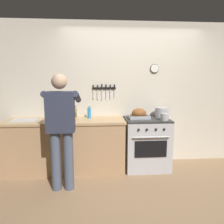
# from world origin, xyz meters

# --- Properties ---
(ground_plane) EXTENTS (8.00, 8.00, 0.00)m
(ground_plane) POSITION_xyz_m (0.00, 0.00, 0.00)
(ground_plane) COLOR #937251
(wall_back) EXTENTS (6.00, 0.13, 2.60)m
(wall_back) POSITION_xyz_m (0.00, 1.35, 1.30)
(wall_back) COLOR beige
(wall_back) RESTS_ON ground
(counter_block) EXTENTS (2.03, 0.65, 0.90)m
(counter_block) POSITION_xyz_m (-1.21, 0.99, 0.46)
(counter_block) COLOR tan
(counter_block) RESTS_ON ground
(stove) EXTENTS (0.76, 0.67, 0.90)m
(stove) POSITION_xyz_m (0.22, 0.99, 0.45)
(stove) COLOR #BCBCC1
(stove) RESTS_ON ground
(person_cook) EXTENTS (0.51, 0.63, 1.66)m
(person_cook) POSITION_xyz_m (-1.16, 0.36, 0.95)
(person_cook) COLOR #4C566B
(person_cook) RESTS_ON ground
(roasting_pan) EXTENTS (0.35, 0.26, 0.19)m
(roasting_pan) POSITION_xyz_m (0.07, 0.96, 0.98)
(roasting_pan) COLOR #B7B7BC
(roasting_pan) RESTS_ON stove
(stock_pot) EXTENTS (0.24, 0.24, 0.18)m
(stock_pot) POSITION_xyz_m (0.52, 1.10, 0.99)
(stock_pot) COLOR #B7B7BC
(stock_pot) RESTS_ON stove
(saucepan) EXTENTS (0.14, 0.14, 0.12)m
(saucepan) POSITION_xyz_m (0.48, 0.82, 0.96)
(saucepan) COLOR #B7B7BC
(saucepan) RESTS_ON stove
(cutting_board) EXTENTS (0.36, 0.24, 0.02)m
(cutting_board) POSITION_xyz_m (-1.19, 0.93, 0.91)
(cutting_board) COLOR tan
(cutting_board) RESTS_ON counter_block
(bottle_vinegar) EXTENTS (0.06, 0.06, 0.22)m
(bottle_vinegar) POSITION_xyz_m (-1.03, 1.13, 0.99)
(bottle_vinegar) COLOR #997F4C
(bottle_vinegar) RESTS_ON counter_block
(bottle_dish_soap) EXTENTS (0.06, 0.06, 0.23)m
(bottle_dish_soap) POSITION_xyz_m (-0.78, 1.10, 1.00)
(bottle_dish_soap) COLOR #338CCC
(bottle_dish_soap) RESTS_ON counter_block
(bottle_wine_red) EXTENTS (0.07, 0.07, 0.31)m
(bottle_wine_red) POSITION_xyz_m (-1.37, 1.13, 1.03)
(bottle_wine_red) COLOR #47141E
(bottle_wine_red) RESTS_ON counter_block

